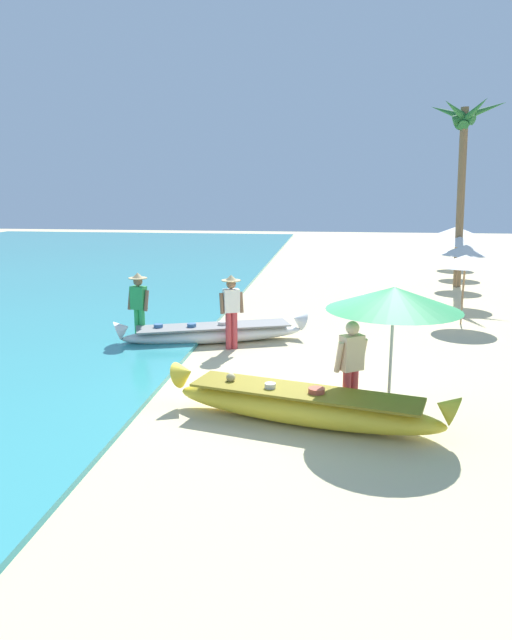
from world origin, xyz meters
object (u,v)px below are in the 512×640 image
object	(u,v)px
boat_yellow_foreground	(304,406)
person_tourist_customer	(351,364)
boat_white_midground	(214,333)
person_vendor_hatted	(231,306)
palm_tree_leaning_seaward	(464,141)
person_vendor_assistant	(139,302)
patio_umbrella_large	(394,299)

from	to	relation	value
boat_yellow_foreground	person_tourist_customer	size ratio (longest dim) A/B	2.90
boat_white_midground	person_vendor_hatted	size ratio (longest dim) A/B	2.63
boat_white_midground	person_tourist_customer	size ratio (longest dim) A/B	2.85
person_tourist_customer	boat_yellow_foreground	bearing A→B (deg)	-150.79
boat_yellow_foreground	boat_white_midground	world-z (taller)	boat_yellow_foreground
palm_tree_leaning_seaward	boat_white_midground	bearing A→B (deg)	-128.56
boat_yellow_foreground	person_vendor_hatted	size ratio (longest dim) A/B	2.67
person_tourist_customer	palm_tree_leaning_seaward	distance (m)	14.84
boat_white_midground	person_vendor_assistant	world-z (taller)	person_vendor_assistant
person_vendor_hatted	patio_umbrella_large	xyz separation A→B (m)	(3.25, -3.71, 0.95)
boat_white_midground	patio_umbrella_large	world-z (taller)	patio_umbrella_large
boat_white_midground	patio_umbrella_large	bearing A→B (deg)	-48.08
person_vendor_assistant	palm_tree_leaning_seaward	size ratio (longest dim) A/B	0.25
boat_white_midground	person_vendor_assistant	bearing A→B (deg)	-174.57
person_tourist_customer	palm_tree_leaning_seaward	world-z (taller)	palm_tree_leaning_seaward
boat_yellow_foreground	person_vendor_hatted	xyz separation A→B (m)	(-1.89, 4.20, 0.71)
person_vendor_hatted	patio_umbrella_large	bearing A→B (deg)	-48.80
person_vendor_hatted	person_tourist_customer	size ratio (longest dim) A/B	1.08
boat_yellow_foreground	patio_umbrella_large	world-z (taller)	patio_umbrella_large
person_vendor_hatted	person_vendor_assistant	size ratio (longest dim) A/B	1.03
person_tourist_customer	palm_tree_leaning_seaward	xyz separation A→B (m)	(4.22, 13.53, 4.40)
person_tourist_customer	patio_umbrella_large	world-z (taller)	patio_umbrella_large
person_tourist_customer	patio_umbrella_large	bearing A→B (deg)	7.18
person_vendor_hatted	palm_tree_leaning_seaward	size ratio (longest dim) A/B	0.26
boat_white_midground	patio_umbrella_large	xyz separation A→B (m)	(3.78, -4.21, 1.72)
boat_white_midground	person_tourist_customer	xyz separation A→B (m)	(3.15, -4.29, 0.66)
person_vendor_assistant	palm_tree_leaning_seaward	bearing A→B (deg)	45.80
person_vendor_assistant	patio_umbrella_large	size ratio (longest dim) A/B	0.79
boat_yellow_foreground	palm_tree_leaning_seaward	distance (m)	15.61
person_vendor_hatted	boat_yellow_foreground	bearing A→B (deg)	-65.74
boat_yellow_foreground	person_vendor_hatted	bearing A→B (deg)	114.26
person_vendor_hatted	person_tourist_customer	xyz separation A→B (m)	(2.62, -3.79, -0.11)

